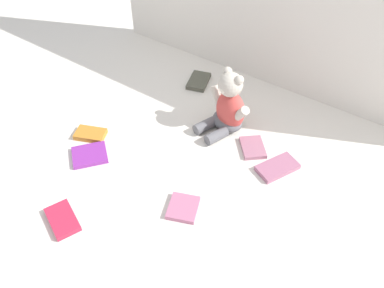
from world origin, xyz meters
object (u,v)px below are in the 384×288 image
book_case_1 (90,155)px  book_case_5 (90,134)px  teddy_bear (228,108)px  book_case_4 (183,208)px  book_case_0 (199,81)px  book_case_2 (62,219)px  book_case_6 (253,147)px  book_case_3 (277,167)px

book_case_1 → book_case_5: (-0.07, 0.07, 0.00)m
teddy_bear → book_case_1: (-0.30, -0.39, -0.08)m
book_case_1 → book_case_4: 0.39m
book_case_0 → book_case_2: same height
book_case_5 → book_case_6: 0.58m
book_case_0 → book_case_3: same height
book_case_3 → book_case_4: 0.35m
book_case_0 → book_case_6: size_ratio=1.15×
teddy_bear → book_case_6: (0.14, -0.05, -0.08)m
book_case_2 → book_case_3: same height
book_case_2 → book_case_0: bearing=26.7°
book_case_1 → book_case_3: book_case_3 is taller
book_case_0 → book_case_1: 0.57m
book_case_3 → book_case_4: book_case_3 is taller
book_case_2 → book_case_3: 0.69m
book_case_0 → book_case_3: 0.54m
book_case_5 → book_case_2: bearing=-170.5°
teddy_bear → book_case_0: 0.30m
book_case_2 → book_case_6: (0.32, 0.58, -0.00)m
book_case_2 → book_case_3: (0.43, 0.54, -0.00)m
book_case_1 → book_case_4: bearing=-140.6°
book_case_1 → book_case_2: 0.26m
book_case_4 → book_case_6: (0.05, 0.35, -0.00)m
book_case_2 → book_case_5: (-0.19, 0.31, 0.00)m
teddy_bear → book_case_0: teddy_bear is taller
teddy_bear → book_case_4: bearing=-58.1°
book_case_0 → book_case_1: book_case_0 is taller
book_case_2 → book_case_6: book_case_2 is taller
teddy_bear → book_case_3: size_ratio=1.73×
book_case_4 → book_case_5: size_ratio=0.90×
book_case_5 → teddy_bear: bearing=-72.0°
book_case_1 → book_case_6: (0.44, 0.35, -0.00)m
book_case_1 → book_case_4: size_ratio=1.21×
teddy_bear → book_case_3: teddy_bear is taller
book_case_0 → book_case_2: (0.06, -0.79, 0.00)m
book_case_3 → book_case_4: size_ratio=1.44×
book_case_5 → book_case_3: bearing=-91.8°
book_case_4 → book_case_5: 0.46m
teddy_bear → book_case_1: teddy_bear is taller
book_case_3 → book_case_5: (-0.62, -0.24, 0.00)m
teddy_bear → book_case_6: bearing=0.5°
teddy_bear → book_case_4: 0.41m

